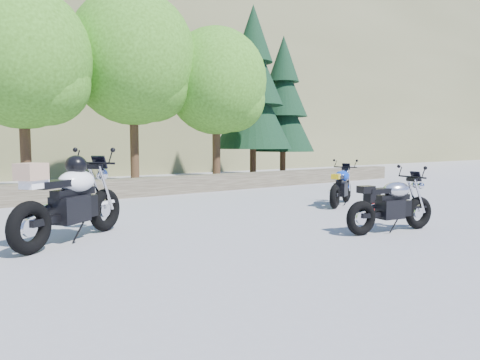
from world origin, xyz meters
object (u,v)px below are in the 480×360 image
object	(u,v)px
silver_bike	(392,205)
white_bike	(70,200)
blue_bike	(341,187)
backpack	(372,202)

from	to	relation	value
silver_bike	white_bike	distance (m)	5.06
blue_bike	backpack	size ratio (longest dim) A/B	3.93
blue_bike	backpack	bearing A→B (deg)	-126.63
white_bike	backpack	distance (m)	6.14
silver_bike	blue_bike	xyz separation A→B (m)	(1.78, 2.56, -0.01)
blue_bike	backpack	world-z (taller)	blue_bike
silver_bike	blue_bike	bearing A→B (deg)	66.24
white_bike	backpack	world-z (taller)	white_bike
backpack	silver_bike	bearing A→B (deg)	-130.38
silver_bike	white_bike	bearing A→B (deg)	162.43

